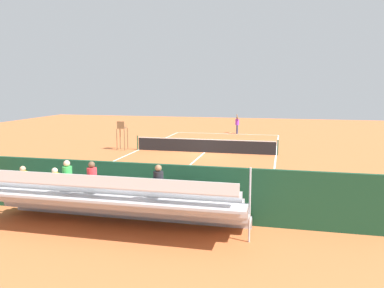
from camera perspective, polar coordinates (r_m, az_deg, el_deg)
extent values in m
plane|color=#BC6033|center=(28.00, 1.87, -1.23)|extent=(60.00, 60.00, 0.00)
cube|color=white|center=(38.74, 5.07, 1.50)|extent=(10.00, 0.10, 0.01)
cube|color=white|center=(17.61, -5.25, -7.20)|extent=(10.00, 0.10, 0.01)
cube|color=white|center=(27.48, 12.15, -1.60)|extent=(0.10, 22.00, 0.01)
cube|color=white|center=(29.38, -7.74, -0.83)|extent=(0.10, 22.00, 0.01)
cube|color=white|center=(33.88, 3.88, 0.49)|extent=(7.50, 0.10, 0.01)
cube|color=white|center=(22.21, -1.21, -3.83)|extent=(7.50, 0.10, 0.01)
cube|color=white|center=(28.00, 1.87, -1.22)|extent=(0.10, 12.10, 0.01)
cube|color=white|center=(38.74, 5.07, 1.50)|extent=(0.10, 0.30, 0.01)
cube|color=black|center=(27.93, 1.87, -0.31)|extent=(10.00, 0.02, 0.91)
cube|color=white|center=(27.86, 1.88, 0.68)|extent=(10.00, 0.04, 0.06)
cylinder|color=#2D5133|center=(27.39, 12.39, -0.52)|extent=(0.10, 0.10, 1.07)
cylinder|color=#2D5133|center=(29.34, -7.94, 0.20)|extent=(0.10, 0.10, 1.07)
cube|color=#194228|center=(14.63, -9.04, -6.52)|extent=(18.00, 0.16, 2.00)
cube|color=#B2B2B7|center=(14.55, -9.49, -9.81)|extent=(9.00, 0.10, 0.45)
cube|color=#B2B2B7|center=(14.18, -10.06, -9.53)|extent=(9.00, 0.80, 0.08)
cube|color=#B2B2B7|center=(14.57, -9.45, -9.78)|extent=(9.00, 0.04, 0.45)
cube|color=silver|center=(13.97, -10.27, -8.01)|extent=(8.60, 0.36, 0.04)
cube|color=silver|center=(13.76, -10.59, -7.41)|extent=(8.60, 0.03, 0.36)
cube|color=#B2B2B7|center=(13.35, -11.48, -8.70)|extent=(9.00, 0.80, 0.08)
cube|color=#B2B2B7|center=(13.74, -10.79, -8.99)|extent=(9.00, 0.04, 0.45)
cube|color=silver|center=(13.15, -11.71, -7.07)|extent=(8.60, 0.36, 0.04)
cube|color=silver|center=(12.94, -12.08, -6.42)|extent=(8.60, 0.03, 0.36)
cube|color=#B2B2B7|center=(12.53, -13.07, -7.76)|extent=(9.00, 0.80, 0.08)
cube|color=#B2B2B7|center=(12.91, -12.29, -8.10)|extent=(9.00, 0.04, 0.45)
cube|color=silver|center=(12.34, -13.34, -6.01)|extent=(8.60, 0.36, 0.04)
cube|color=silver|center=(12.13, -13.76, -5.29)|extent=(8.60, 0.03, 0.36)
cylinder|color=#B2B2B7|center=(12.14, 8.41, -8.82)|extent=(0.06, 0.06, 2.35)
cube|color=#2D2D33|center=(13.32, 0.71, -8.52)|extent=(0.32, 0.40, 0.12)
cylinder|color=black|center=(13.12, 0.60, -7.48)|extent=(0.30, 0.30, 0.45)
sphere|color=tan|center=(13.04, 0.60, -6.11)|extent=(0.20, 0.20, 0.20)
cube|color=#2D2D33|center=(12.99, -17.39, -5.25)|extent=(0.32, 0.40, 0.12)
cylinder|color=green|center=(12.83, -17.72, -4.13)|extent=(0.30, 0.30, 0.45)
sphere|color=beige|center=(12.76, -17.79, -2.71)|extent=(0.20, 0.20, 0.20)
cube|color=#2D2D33|center=(14.93, -23.03, -5.54)|extent=(0.32, 0.40, 0.12)
cylinder|color=yellow|center=(14.77, -23.37, -4.57)|extent=(0.30, 0.30, 0.45)
sphere|color=tan|center=(14.71, -23.44, -3.34)|extent=(0.20, 0.20, 0.20)
cube|color=#2D2D33|center=(12.59, -14.07, -5.55)|extent=(0.32, 0.40, 0.12)
cylinder|color=red|center=(12.42, -14.37, -4.40)|extent=(0.30, 0.30, 0.45)
sphere|color=brown|center=(12.35, -14.43, -2.93)|extent=(0.20, 0.20, 0.20)
cube|color=#2D2D33|center=(13.51, -2.77, -8.27)|extent=(0.32, 0.40, 0.12)
cylinder|color=black|center=(13.32, -2.92, -7.25)|extent=(0.30, 0.30, 0.45)
sphere|color=#8C6647|center=(13.24, -2.93, -5.89)|extent=(0.20, 0.20, 0.20)
cube|color=#2D2D33|center=(11.78, -4.72, -6.29)|extent=(0.32, 0.40, 0.12)
cylinder|color=black|center=(11.60, -4.92, -5.08)|extent=(0.30, 0.30, 0.45)
sphere|color=#8C6647|center=(11.53, -4.94, -3.51)|extent=(0.20, 0.20, 0.20)
cube|color=#2D2D33|center=(14.25, -18.99, -5.98)|extent=(0.32, 0.40, 0.12)
cylinder|color=yellow|center=(14.08, -19.31, -4.97)|extent=(0.30, 0.30, 0.45)
sphere|color=beige|center=(14.01, -19.38, -3.68)|extent=(0.20, 0.20, 0.20)
cylinder|color=brown|center=(29.64, -9.36, 0.77)|extent=(0.07, 0.07, 1.60)
cylinder|color=brown|center=(29.88, -10.42, 0.81)|extent=(0.07, 0.07, 1.60)
cylinder|color=brown|center=(29.10, -9.81, 0.62)|extent=(0.07, 0.07, 1.60)
cylinder|color=brown|center=(29.33, -10.89, 0.65)|extent=(0.07, 0.07, 1.60)
cube|color=brown|center=(29.39, -10.16, 2.32)|extent=(0.56, 0.56, 0.06)
cube|color=brown|center=(29.14, -10.36, 2.79)|extent=(0.56, 0.06, 0.48)
cube|color=brown|center=(29.27, -9.70, 2.60)|extent=(0.04, 0.48, 0.04)
cube|color=brown|center=(29.47, -10.63, 2.61)|extent=(0.04, 0.48, 0.04)
cube|color=#33383D|center=(14.87, 0.15, -8.36)|extent=(1.80, 0.40, 0.05)
cylinder|color=#33383D|center=(14.80, 3.02, -9.38)|extent=(0.06, 0.06, 0.45)
cylinder|color=#33383D|center=(15.12, -2.65, -8.98)|extent=(0.06, 0.06, 0.45)
cube|color=#33383D|center=(14.62, -0.01, -7.44)|extent=(1.80, 0.04, 0.36)
cube|color=#334C8C|center=(15.26, -6.68, -9.04)|extent=(0.90, 0.36, 0.36)
cylinder|color=navy|center=(39.07, 6.56, 2.16)|extent=(0.14, 0.14, 0.85)
cylinder|color=navy|center=(38.85, 6.61, 2.12)|extent=(0.14, 0.14, 0.85)
cylinder|color=purple|center=(38.89, 6.60, 3.20)|extent=(0.44, 0.44, 0.60)
sphere|color=#8C6647|center=(38.85, 6.62, 3.80)|extent=(0.22, 0.22, 0.22)
cylinder|color=#8C6647|center=(38.62, 6.66, 3.91)|extent=(0.26, 0.15, 0.55)
cylinder|color=#8C6647|center=(39.10, 6.56, 3.28)|extent=(0.11, 0.11, 0.50)
cylinder|color=black|center=(39.31, 5.57, 1.61)|extent=(0.04, 0.28, 0.03)
torus|color=#D8CC4C|center=(39.58, 5.61, 1.66)|extent=(0.31, 0.31, 0.02)
cylinder|color=white|center=(39.58, 5.61, 1.66)|extent=(0.25, 0.25, 0.00)
sphere|color=#CCDB33|center=(37.72, 8.04, 1.30)|extent=(0.07, 0.07, 0.07)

